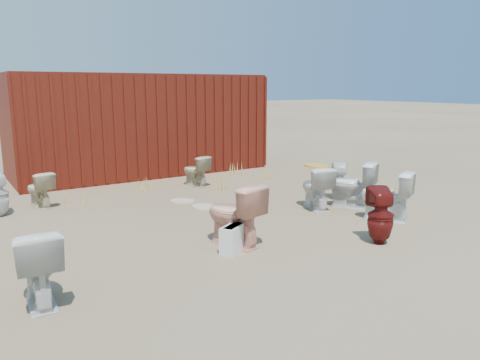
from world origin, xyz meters
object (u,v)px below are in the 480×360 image
toilet_back_beige_right (195,171)px  loose_tank (235,238)px  toilet_front_maroon (381,216)px  toilet_back_e (339,181)px  toilet_back_yellowlid (316,188)px  toilet_front_c (386,196)px  shipping_container (139,124)px  toilet_front_e (352,185)px  toilet_front_a (37,266)px  toilet_front_pink (234,214)px  toilet_back_beige_left (39,189)px

toilet_back_beige_right → loose_tank: 4.15m
toilet_front_maroon → toilet_back_e: (1.36, 2.14, -0.04)m
toilet_back_beige_right → toilet_back_e: bearing=108.3°
toilet_back_e → loose_tank: toilet_back_e is taller
toilet_back_e → loose_tank: 3.44m
toilet_front_maroon → loose_tank: size_ratio=1.56×
toilet_back_e → toilet_back_yellowlid: bearing=58.4°
toilet_front_maroon → toilet_back_e: size_ratio=1.10×
toilet_back_beige_right → toilet_back_yellowlid: bearing=91.6°
toilet_front_c → shipping_container: bearing=-101.3°
toilet_back_beige_right → toilet_back_e: size_ratio=0.93×
toilet_front_c → toilet_front_e: toilet_front_e is taller
toilet_front_c → toilet_back_beige_right: size_ratio=1.23×
toilet_back_yellowlid → loose_tank: (-2.33, -1.02, -0.20)m
toilet_front_c → toilet_back_e: bearing=-131.5°
toilet_front_c → toilet_back_beige_right: toilet_front_c is taller
toilet_front_e → toilet_back_beige_right: 3.46m
shipping_container → toilet_front_a: shipping_container is taller
toilet_front_e → toilet_back_beige_right: toilet_front_e is taller
toilet_front_a → loose_tank: toilet_front_a is taller
toilet_back_yellowlid → toilet_back_e: bearing=-144.6°
loose_tank → shipping_container: bearing=48.9°
toilet_front_pink → toilet_front_a: bearing=-5.0°
toilet_back_beige_left → toilet_back_beige_right: (3.17, 0.09, 0.01)m
toilet_front_maroon → toilet_back_e: bearing=-94.5°
toilet_back_beige_left → toilet_back_beige_right: 3.17m
shipping_container → toilet_back_beige_right: 2.50m
toilet_back_beige_left → toilet_back_e: toilet_back_e is taller
toilet_front_pink → toilet_back_beige_left: (-1.81, 3.60, -0.11)m
toilet_back_beige_right → toilet_front_maroon: bearing=79.0°
shipping_container → toilet_front_maroon: size_ratio=7.69×
toilet_front_c → toilet_back_beige_right: (-1.31, 4.01, -0.07)m
loose_tank → toilet_back_e: bearing=-8.5°
shipping_container → toilet_front_e: size_ratio=7.21×
shipping_container → toilet_front_e: (1.78, -5.47, -0.78)m
toilet_back_beige_left → toilet_back_yellowlid: size_ratio=0.85×
toilet_back_beige_left → shipping_container: bearing=-153.6°
toilet_front_pink → toilet_front_c: bearing=158.8°
toilet_front_pink → loose_tank: (-0.11, -0.19, -0.26)m
toilet_front_a → toilet_back_beige_right: (3.91, 4.11, -0.07)m
toilet_front_e → toilet_back_beige_left: (-4.60, 3.06, -0.10)m
toilet_back_beige_right → toilet_back_yellowlid: toilet_back_yellowlid is taller
toilet_front_a → toilet_back_e: size_ratio=1.12×
toilet_back_yellowlid → loose_tank: bearing=40.8°
toilet_front_pink → toilet_front_maroon: size_ratio=1.10×
toilet_front_a → toilet_front_maroon: 4.30m
toilet_front_e → loose_tank: bearing=-13.8°
toilet_front_maroon → toilet_back_yellowlid: bearing=-77.5°
toilet_back_e → loose_tank: size_ratio=1.42×
toilet_back_yellowlid → toilet_front_e: bearing=170.2°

